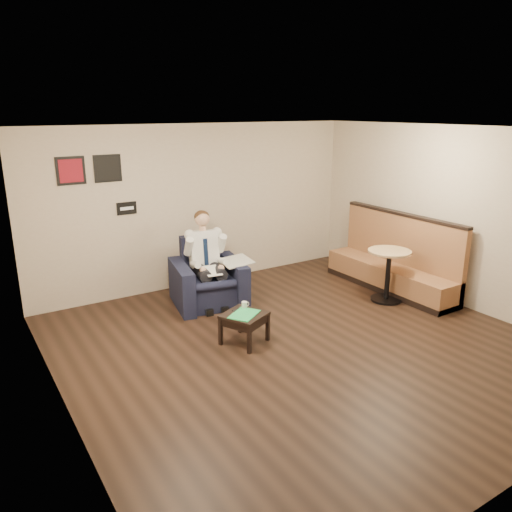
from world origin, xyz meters
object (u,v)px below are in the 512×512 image
seated_man (210,264)px  cafe_table (388,276)px  banquette (392,253)px  coffee_mug (244,305)px  side_table (244,328)px  smartphone (237,310)px  armchair (208,273)px  green_folder (244,314)px

seated_man → cafe_table: seated_man is taller
banquette → coffee_mug: bearing=-175.6°
side_table → banquette: 3.27m
coffee_mug → banquette: (3.10, 0.24, 0.19)m
side_table → coffee_mug: (0.11, 0.17, 0.25)m
coffee_mug → banquette: bearing=4.4°
cafe_table → banquette: bearing=38.4°
cafe_table → seated_man: bearing=152.8°
smartphone → cafe_table: cafe_table is taller
armchair → green_folder: armchair is taller
banquette → seated_man: bearing=162.2°
armchair → side_table: bearing=-87.4°
green_folder → coffee_mug: bearing=58.4°
armchair → banquette: 3.17m
armchair → smartphone: armchair is taller
smartphone → banquette: 3.25m
seated_man → smartphone: seated_man is taller
side_table → smartphone: 0.27m
smartphone → cafe_table: bearing=-16.7°
coffee_mug → side_table: bearing=-121.6°
side_table → coffee_mug: 0.32m
green_folder → smartphone: 0.18m
banquette → cafe_table: banquette is taller
armchair → cafe_table: bearing=-18.1°
seated_man → green_folder: (-0.23, -1.40, -0.28)m
cafe_table → side_table: bearing=-178.7°
armchair → seated_man: (-0.03, -0.13, 0.19)m
green_folder → smartphone: bearing=90.8°
green_folder → cafe_table: cafe_table is taller
seated_man → coffee_mug: (-0.11, -1.20, -0.24)m
armchair → smartphone: 1.38m
seated_man → green_folder: 1.45m
seated_man → side_table: seated_man is taller
green_folder → coffee_mug: coffee_mug is taller
armchair → cafe_table: 2.91m
coffee_mug → cafe_table: size_ratio=0.10×
seated_man → green_folder: size_ratio=3.38×
smartphone → cafe_table: 2.79m
armchair → cafe_table: (2.53, -1.44, -0.09)m
side_table → coffee_mug: coffee_mug is taller
side_table → cafe_table: 2.78m
side_table → cafe_table: cafe_table is taller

